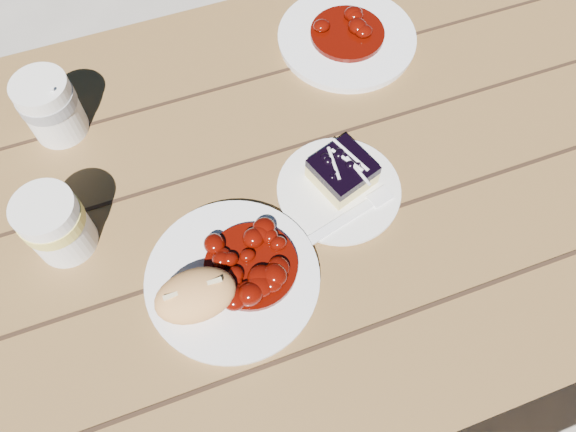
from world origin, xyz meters
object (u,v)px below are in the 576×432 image
object	(u,v)px
main_plate	(233,279)
coffee_cup	(51,107)
second_plate	(347,39)
blueberry_cake	(342,171)
dessert_plate	(339,190)
second_cup	(56,225)
picnic_table	(228,259)
bread_roll	(196,295)

from	to	relation	value
main_plate	coffee_cup	size ratio (longest dim) A/B	2.22
coffee_cup	second_plate	xyz separation A→B (m)	(0.52, 0.02, -0.05)
main_plate	second_plate	bearing A→B (deg)	48.20
blueberry_cake	coffee_cup	bearing A→B (deg)	128.64
blueberry_cake	coffee_cup	xyz separation A→B (m)	(-0.39, 0.26, 0.02)
dessert_plate	second_plate	bearing A→B (deg)	64.88
second_cup	dessert_plate	bearing A→B (deg)	-8.21
main_plate	blueberry_cake	world-z (taller)	blueberry_cake
second_plate	coffee_cup	bearing A→B (deg)	-178.13
picnic_table	coffee_cup	xyz separation A→B (m)	(-0.19, 0.25, 0.22)
picnic_table	second_cup	xyz separation A→B (m)	(-0.22, 0.04, 0.22)
picnic_table	second_plate	xyz separation A→B (m)	(0.32, 0.27, 0.17)
blueberry_cake	second_cup	xyz separation A→B (m)	(-0.42, 0.04, 0.02)
dessert_plate	coffee_cup	size ratio (longest dim) A/B	1.70
picnic_table	coffee_cup	distance (m)	0.38
bread_roll	second_cup	size ratio (longest dim) A/B	1.02
bread_roll	blueberry_cake	xyz separation A→B (m)	(0.26, 0.12, -0.01)
dessert_plate	second_cup	xyz separation A→B (m)	(-0.41, 0.06, 0.05)
bread_roll	second_plate	bearing A→B (deg)	45.34
coffee_cup	second_plate	bearing A→B (deg)	1.87
second_plate	second_cup	size ratio (longest dim) A/B	2.23
coffee_cup	second_plate	distance (m)	0.52
blueberry_cake	second_plate	xyz separation A→B (m)	(0.13, 0.27, -0.02)
picnic_table	blueberry_cake	bearing A→B (deg)	-2.52
bread_roll	main_plate	bearing A→B (deg)	19.98
main_plate	dessert_plate	size ratio (longest dim) A/B	1.30
bread_roll	coffee_cup	size ratio (longest dim) A/B	1.02
dessert_plate	second_cup	bearing A→B (deg)	171.79
second_cup	bread_roll	bearing A→B (deg)	-46.55
bread_roll	second_cup	world-z (taller)	second_cup
dessert_plate	main_plate	bearing A→B (deg)	-156.79
second_plate	bread_roll	bearing A→B (deg)	-134.66
second_plate	second_cup	bearing A→B (deg)	-157.17
picnic_table	second_plate	world-z (taller)	second_plate
dessert_plate	bread_roll	bearing A→B (deg)	-157.47
picnic_table	blueberry_cake	size ratio (longest dim) A/B	19.49
main_plate	bread_roll	distance (m)	0.07
dessert_plate	second_plate	distance (m)	0.32
second_plate	second_cup	world-z (taller)	second_cup
picnic_table	main_plate	size ratio (longest dim) A/B	8.25
main_plate	second_cup	world-z (taller)	second_cup
picnic_table	blueberry_cake	world-z (taller)	blueberry_cake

